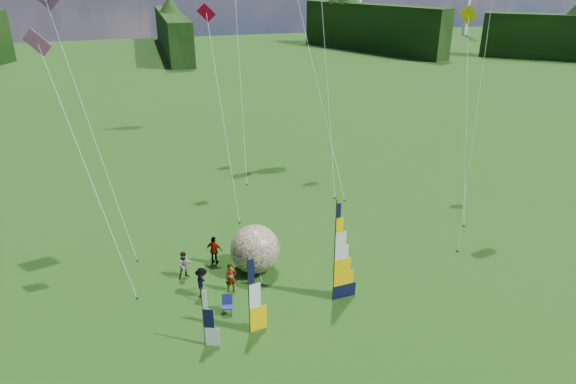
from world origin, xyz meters
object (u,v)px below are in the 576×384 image
object	(u,v)px
spectator_c	(202,283)
camp_chair	(227,305)
feather_banner_main	(335,254)
kite_whale	(311,44)
side_banner_far	(203,318)
spectator_a	(231,278)
spectator_b	(185,265)
bol_inflatable	(255,249)
side_banner_left	(249,298)
spectator_d	(214,250)

from	to	relation	value
spectator_c	camp_chair	world-z (taller)	spectator_c
feather_banner_main	spectator_c	bearing A→B (deg)	155.65
kite_whale	camp_chair	bearing A→B (deg)	-112.99
kite_whale	side_banner_far	bearing A→B (deg)	-113.49
spectator_a	kite_whale	size ratio (longest dim) A/B	0.08
spectator_a	kite_whale	distance (m)	20.24
feather_banner_main	spectator_b	xyz separation A→B (m)	(-6.88, 4.13, -1.89)
feather_banner_main	side_banner_far	xyz separation A→B (m)	(-6.61, -1.59, -1.22)
bol_inflatable	kite_whale	world-z (taller)	kite_whale
spectator_a	spectator_b	xyz separation A→B (m)	(-2.14, 1.90, -0.01)
side_banner_left	spectator_b	size ratio (longest dim) A/B	2.47
camp_chair	kite_whale	bearing A→B (deg)	70.35
feather_banner_main	side_banner_left	size ratio (longest dim) A/B	1.38
feather_banner_main	spectator_b	bearing A→B (deg)	143.77
bol_inflatable	camp_chair	size ratio (longest dim) A/B	2.78
bol_inflatable	camp_chair	world-z (taller)	bol_inflatable
feather_banner_main	spectator_d	distance (m)	7.49
side_banner_far	side_banner_left	bearing A→B (deg)	28.38
spectator_a	spectator_d	distance (m)	2.93
bol_inflatable	spectator_a	size ratio (longest dim) A/B	1.70
spectator_c	camp_chair	distance (m)	2.04
spectator_a	spectator_c	bearing A→B (deg)	-175.74
spectator_a	spectator_d	bearing A→B (deg)	99.61
bol_inflatable	spectator_c	distance (m)	3.56
side_banner_left	spectator_c	xyz separation A→B (m)	(-1.70, 3.47, -1.12)
feather_banner_main	bol_inflatable	bearing A→B (deg)	124.15
side_banner_left	camp_chair	size ratio (longest dim) A/B	4.02
spectator_d	camp_chair	distance (m)	4.75
side_banner_far	spectator_a	world-z (taller)	side_banner_far
spectator_b	feather_banner_main	bearing A→B (deg)	-40.84
feather_banner_main	spectator_c	size ratio (longest dim) A/B	3.28
side_banner_far	bol_inflatable	world-z (taller)	side_banner_far
bol_inflatable	spectator_a	world-z (taller)	bol_inflatable
side_banner_left	spectator_a	distance (m)	3.72
side_banner_left	spectator_a	bearing A→B (deg)	82.40
spectator_c	kite_whale	distance (m)	21.01
camp_chair	kite_whale	xyz separation A→B (m)	(9.81, 17.25, 9.57)
side_banner_left	spectator_d	world-z (taller)	side_banner_left
spectator_a	spectator_b	distance (m)	2.87
spectator_c	bol_inflatable	bearing A→B (deg)	-49.02
side_banner_far	spectator_c	world-z (taller)	side_banner_far
side_banner_far	kite_whale	xyz separation A→B (m)	(11.16, 19.23, 8.59)
feather_banner_main	spectator_d	bearing A→B (deg)	129.87
feather_banner_main	spectator_a	xyz separation A→B (m)	(-4.74, 2.22, -1.89)
feather_banner_main	bol_inflatable	xyz separation A→B (m)	(-3.11, 3.78, -1.34)
spectator_b	camp_chair	size ratio (longest dim) A/B	1.63
side_banner_left	spectator_d	xyz separation A→B (m)	(-0.62, 6.43, -1.10)
spectator_b	side_banner_far	bearing A→B (deg)	-97.21
spectator_a	spectator_d	xyz separation A→B (m)	(-0.41, 2.90, 0.05)
bol_inflatable	spectator_d	world-z (taller)	bol_inflatable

